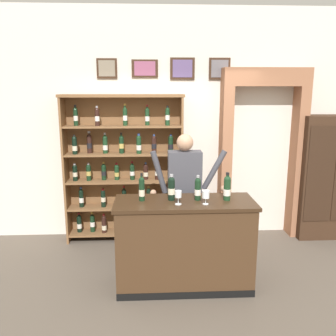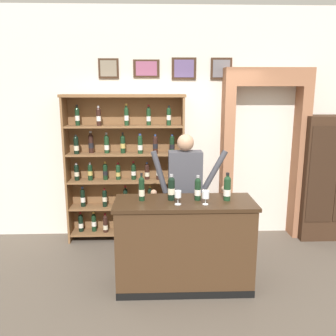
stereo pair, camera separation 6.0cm
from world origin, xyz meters
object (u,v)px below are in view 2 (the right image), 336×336
Objects in this scene: side_cabinet at (328,178)px; tasting_bottle_prosecco at (227,188)px; wine_shelf at (125,167)px; wine_glass_left at (178,195)px; shopkeeper at (185,186)px; wine_glass_center at (206,195)px; tasting_bottle_bianco at (198,189)px; tasting_counter at (184,244)px; tasting_bottle_vin_santo at (142,189)px; tasting_bottle_grappa at (171,188)px.

tasting_bottle_prosecco is at bearing -143.30° from side_cabinet.
wine_glass_left is at bearing -65.67° from wine_shelf.
wine_glass_center is (0.16, -0.67, 0.08)m from shopkeeper.
shopkeeper is 6.00× the size of tasting_bottle_bianco.
wine_glass_left is 0.29m from wine_glass_center.
tasting_bottle_bianco is at bearing 33.03° from wine_glass_left.
tasting_counter is 10.14× the size of wine_glass_center.
tasting_bottle_vin_santo is at bearing 178.59° from tasting_bottle_prosecco.
shopkeeper reaches higher than tasting_bottle_grappa.
tasting_bottle_grappa is 1.91× the size of wine_glass_center.
wine_shelf is at bearing 123.84° from tasting_bottle_bianco.
tasting_bottle_prosecco reaches higher than wine_glass_center.
wine_glass_center is (-2.06, -1.48, 0.20)m from side_cabinet.
tasting_bottle_grappa is at bearing 154.61° from wine_glass_center.
tasting_bottle_bianco is (0.15, 0.04, 0.64)m from tasting_counter.
wine_glass_left is (-2.36, -1.47, 0.20)m from side_cabinet.
tasting_bottle_vin_santo is at bearing -154.32° from side_cabinet.
wine_shelf is 1.18m from shopkeeper.
wine_glass_left is at bearing -148.01° from side_cabinet.
side_cabinet is (3.04, -0.03, -0.18)m from wine_shelf.
shopkeeper is 0.68m from wine_glass_left.
side_cabinet reaches higher than tasting_bottle_grappa.
wine_shelf is 3.04m from side_cabinet.
wine_glass_center is (0.07, -0.16, -0.03)m from tasting_bottle_bianco.
tasting_bottle_grappa is (0.33, 0.01, 0.00)m from tasting_bottle_vin_santo.
shopkeeper is 11.14× the size of wine_glass_left.
side_cabinet is at bearing 28.49° from tasting_bottle_grappa.
side_cabinet is at bearing 35.72° from wine_glass_center.
wine_glass_left is (0.06, -0.16, -0.03)m from tasting_bottle_grappa.
tasting_counter is at bearing -61.31° from wine_shelf.
wine_glass_center is (0.36, -0.17, -0.04)m from tasting_bottle_grappa.
tasting_bottle_bianco is at bearing 176.18° from tasting_bottle_prosecco.
tasting_bottle_bianco is (0.10, -0.51, 0.11)m from shopkeeper.
tasting_bottle_vin_santo is at bearing -178.57° from tasting_bottle_grappa.
side_cabinet is 1.09× the size of shopkeeper.
wine_shelf is at bearing 133.80° from shopkeeper.
tasting_counter is 4.99× the size of tasting_bottle_vin_santo.
wine_glass_center reaches higher than tasting_counter.
wine_shelf is 1.65m from wine_glass_left.
tasting_counter is 0.66m from tasting_bottle_bianco.
side_cabinet is 2.37m from shopkeeper.
tasting_bottle_grappa is at bearing -151.51° from side_cabinet.
wine_shelf is at bearing 122.74° from wine_glass_center.
side_cabinet reaches higher than tasting_counter.
wine_glass_left is at bearing -68.30° from tasting_bottle_grappa.
wine_glass_center is (0.69, -0.16, -0.03)m from tasting_bottle_vin_santo.
side_cabinet is at bearing 30.83° from tasting_counter.
tasting_bottle_bianco is at bearing -56.16° from wine_shelf.
tasting_bottle_grappa is 0.62m from tasting_bottle_prosecco.
tasting_bottle_grappa is 0.40m from wine_glass_center.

